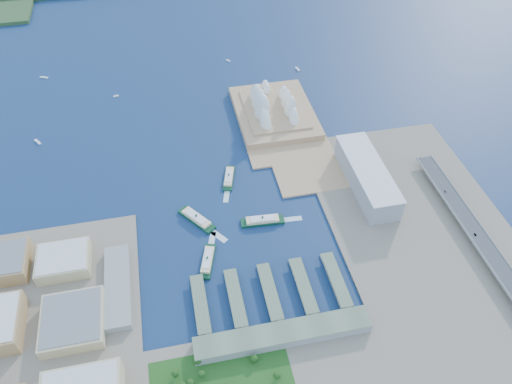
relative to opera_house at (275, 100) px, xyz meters
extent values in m
plane|color=#10244E|center=(-105.00, -280.00, -32.00)|extent=(3000.00, 3000.00, 0.00)
cube|color=gray|center=(-355.00, -385.00, -30.50)|extent=(220.00, 390.00, 3.00)
cube|color=gray|center=(135.00, -330.00, -30.50)|extent=(240.00, 500.00, 3.00)
cube|color=tan|center=(2.50, -20.00, -30.50)|extent=(135.00, 220.00, 3.00)
cube|color=gray|center=(90.00, -200.00, -11.50)|extent=(45.00, 155.00, 35.00)
cube|color=gray|center=(-90.00, -415.00, -23.00)|extent=(200.00, 28.00, 12.00)
imported|color=slate|center=(191.00, -330.40, -16.42)|extent=(1.54, 4.43, 1.46)
imported|color=slate|center=(191.00, -247.52, -16.49)|extent=(1.84, 4.54, 1.32)
camera|label=1|loc=(-178.44, -686.85, 481.29)|focal=35.00mm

